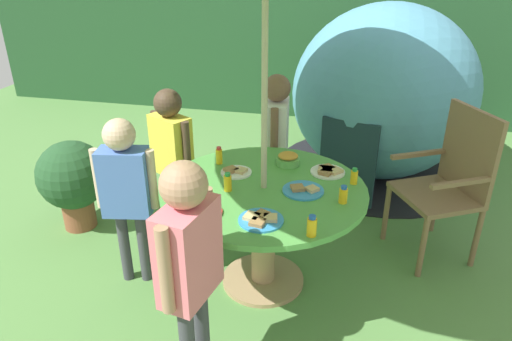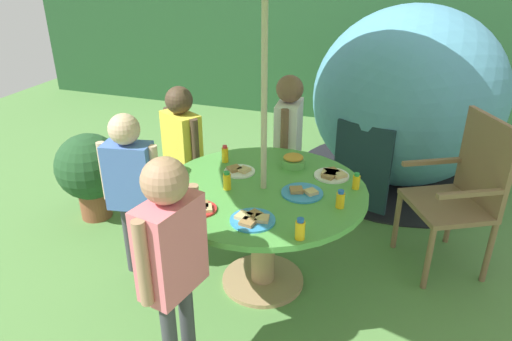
# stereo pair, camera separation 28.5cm
# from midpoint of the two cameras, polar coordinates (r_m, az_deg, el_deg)

# --- Properties ---
(ground_plane) EXTENTS (10.00, 10.00, 0.02)m
(ground_plane) POSITION_cam_midpoint_polar(r_m,az_deg,el_deg) (3.29, 3.37, -13.44)
(ground_plane) COLOR #548442
(hedge_backdrop) EXTENTS (9.00, 0.70, 1.82)m
(hedge_backdrop) POSITION_cam_midpoint_polar(r_m,az_deg,el_deg) (6.36, 13.24, 14.61)
(hedge_backdrop) COLOR #234C28
(hedge_backdrop) RESTS_ON ground_plane
(garden_table) EXTENTS (1.27, 1.27, 0.72)m
(garden_table) POSITION_cam_midpoint_polar(r_m,az_deg,el_deg) (2.97, 3.65, -4.95)
(garden_table) COLOR tan
(garden_table) RESTS_ON ground_plane
(wooden_chair) EXTENTS (0.66, 0.67, 1.08)m
(wooden_chair) POSITION_cam_midpoint_polar(r_m,az_deg,el_deg) (3.49, 26.00, -1.94)
(wooden_chair) COLOR brown
(wooden_chair) RESTS_ON ground_plane
(dome_tent) EXTENTS (2.47, 2.47, 1.61)m
(dome_tent) POSITION_cam_midpoint_polar(r_m,az_deg,el_deg) (4.64, 19.69, 8.39)
(dome_tent) COLOR teal
(dome_tent) RESTS_ON ground_plane
(potted_plant) EXTENTS (0.54, 0.54, 0.73)m
(potted_plant) POSITION_cam_midpoint_polar(r_m,az_deg,el_deg) (3.96, -17.53, 0.04)
(potted_plant) COLOR brown
(potted_plant) RESTS_ON ground_plane
(child_in_white_shirt) EXTENTS (0.20, 0.41, 1.20)m
(child_in_white_shirt) POSITION_cam_midpoint_polar(r_m,az_deg,el_deg) (3.64, 6.19, 4.72)
(child_in_white_shirt) COLOR navy
(child_in_white_shirt) RESTS_ON ground_plane
(child_in_yellow_shirt) EXTENTS (0.36, 0.29, 1.17)m
(child_in_yellow_shirt) POSITION_cam_midpoint_polar(r_m,az_deg,el_deg) (3.50, -6.65, 3.37)
(child_in_yellow_shirt) COLOR navy
(child_in_yellow_shirt) RESTS_ON ground_plane
(child_in_blue_shirt) EXTENTS (0.39, 0.22, 1.15)m
(child_in_blue_shirt) POSITION_cam_midpoint_polar(r_m,az_deg,el_deg) (3.06, -12.44, -0.72)
(child_in_blue_shirt) COLOR #3F3F47
(child_in_blue_shirt) RESTS_ON ground_plane
(child_in_pink_shirt) EXTENTS (0.24, 0.42, 1.25)m
(child_in_pink_shirt) POSITION_cam_midpoint_polar(r_m,az_deg,el_deg) (2.21, -6.61, -9.33)
(child_in_pink_shirt) COLOR #3F3F47
(child_in_pink_shirt) RESTS_ON ground_plane
(snack_bowl) EXTENTS (0.16, 0.16, 0.08)m
(snack_bowl) POSITION_cam_midpoint_polar(r_m,az_deg,el_deg) (3.16, 7.11, 1.12)
(snack_bowl) COLOR #66B259
(snack_bowl) RESTS_ON garden_table
(plate_front_edge) EXTENTS (0.19, 0.19, 0.03)m
(plate_front_edge) POSITION_cam_midpoint_polar(r_m,az_deg,el_deg) (2.64, -3.67, -4.65)
(plate_front_edge) COLOR red
(plate_front_edge) RESTS_ON garden_table
(plate_center_front) EXTENTS (0.20, 0.20, 0.03)m
(plate_center_front) POSITION_cam_midpoint_polar(r_m,az_deg,el_deg) (3.07, 0.61, -0.09)
(plate_center_front) COLOR white
(plate_center_front) RESTS_ON garden_table
(plate_far_right) EXTENTS (0.25, 0.25, 0.03)m
(plate_far_right) POSITION_cam_midpoint_polar(r_m,az_deg,el_deg) (2.83, 8.48, -2.73)
(plate_far_right) COLOR #338CD8
(plate_far_right) RESTS_ON garden_table
(plate_mid_left) EXTENTS (0.22, 0.22, 0.03)m
(plate_mid_left) POSITION_cam_midpoint_polar(r_m,az_deg,el_deg) (3.07, 11.80, -0.54)
(plate_mid_left) COLOR white
(plate_mid_left) RESTS_ON garden_table
(plate_near_right) EXTENTS (0.25, 0.25, 0.03)m
(plate_near_right) POSITION_cam_midpoint_polar(r_m,az_deg,el_deg) (2.54, 2.77, -6.00)
(plate_near_right) COLOR #338CD8
(plate_near_right) RESTS_ON garden_table
(juice_bottle_near_left) EXTENTS (0.05, 0.05, 0.12)m
(juice_bottle_near_left) POSITION_cam_midpoint_polar(r_m,az_deg,el_deg) (2.84, -0.66, -1.35)
(juice_bottle_near_left) COLOR yellow
(juice_bottle_near_left) RESTS_ON garden_table
(juice_bottle_far_left) EXTENTS (0.04, 0.04, 0.10)m
(juice_bottle_far_left) POSITION_cam_midpoint_polar(r_m,az_deg,el_deg) (2.94, 14.77, -1.36)
(juice_bottle_far_left) COLOR yellow
(juice_bottle_far_left) RESTS_ON garden_table
(juice_bottle_center_back) EXTENTS (0.04, 0.04, 0.12)m
(juice_bottle_center_back) POSITION_cam_midpoint_polar(r_m,az_deg,el_deg) (3.19, -1.22, 1.91)
(juice_bottle_center_back) COLOR yellow
(juice_bottle_center_back) RESTS_ON garden_table
(juice_bottle_mid_right) EXTENTS (0.05, 0.05, 0.11)m
(juice_bottle_mid_right) POSITION_cam_midpoint_polar(r_m,az_deg,el_deg) (2.72, 13.15, -3.51)
(juice_bottle_mid_right) COLOR yellow
(juice_bottle_mid_right) RESTS_ON garden_table
(juice_bottle_back_edge) EXTENTS (0.05, 0.05, 0.12)m
(juice_bottle_back_edge) POSITION_cam_midpoint_polar(r_m,az_deg,el_deg) (2.40, 8.78, -7.14)
(juice_bottle_back_edge) COLOR yellow
(juice_bottle_back_edge) RESTS_ON garden_table
(cup_near) EXTENTS (0.06, 0.06, 0.07)m
(cup_near) POSITION_cam_midpoint_polar(r_m,az_deg,el_deg) (2.77, -6.09, -2.60)
(cup_near) COLOR white
(cup_near) RESTS_ON garden_table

